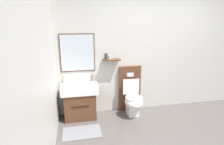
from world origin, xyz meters
TOP-DOWN VIEW (x-y plane):
  - wall_back at (-0.02, 1.70)m, footprint 4.49×0.27m
  - wall_left at (-2.18, 0.00)m, footprint 0.12×3.53m
  - bath_mat at (-1.69, 0.87)m, footprint 0.68×0.44m
  - vanity_sink_left at (-1.69, 1.45)m, footprint 0.72×0.46m
  - tap_on_left_sink at (-1.69, 1.62)m, footprint 0.03×0.13m
  - toilet at (-0.60, 1.44)m, footprint 0.48×0.62m
  - toothbrush_cup at (-1.97, 1.60)m, footprint 0.07×0.07m
  - soap_dispenser at (-1.40, 1.61)m, footprint 0.06×0.06m

SIDE VIEW (x-z plane):
  - bath_mat at x=-1.69m, z-range 0.00..0.01m
  - toilet at x=-0.60m, z-range -0.12..0.88m
  - vanity_sink_left at x=-1.69m, z-range 0.02..0.73m
  - toothbrush_cup at x=-1.97m, z-range 0.66..0.86m
  - tap_on_left_sink at x=-1.69m, z-range 0.72..0.84m
  - soap_dispenser at x=-1.40m, z-range 0.70..0.89m
  - wall_left at x=-2.18m, z-range 0.00..2.53m
  - wall_back at x=-0.02m, z-range 0.00..2.54m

